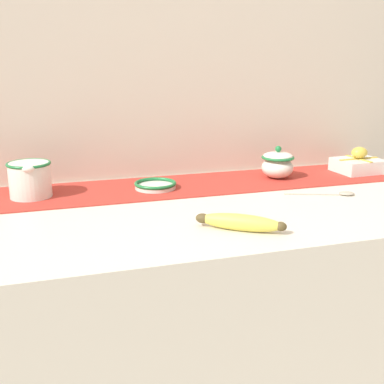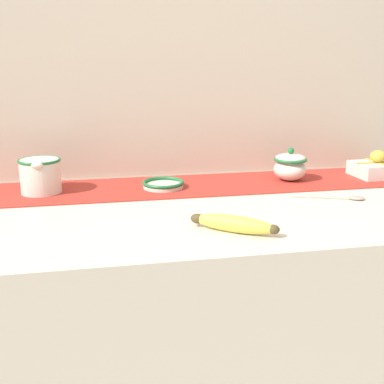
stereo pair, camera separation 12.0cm
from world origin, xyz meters
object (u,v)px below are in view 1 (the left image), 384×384
Objects in this scene: cream_pitcher at (30,178)px; banana at (240,222)px; sugar_bowl at (278,164)px; gift_box at (358,164)px; spoon at (342,194)px; small_dish at (155,185)px.

cream_pitcher is 0.75× the size of banana.
sugar_bowl reaches higher than cream_pitcher.
gift_box is (0.30, -0.00, -0.02)m from sugar_bowl.
cream_pitcher is at bearing 179.82° from gift_box.
spoon is at bearing 25.53° from banana.
banana reaches higher than spoon.
small_dish is at bearing 104.36° from banana.
small_dish is 0.64× the size of spoon.
gift_box reaches higher than banana.
cream_pitcher is 1.05m from gift_box.
small_dish is at bearing -178.11° from sugar_bowl.
spoon is (0.84, -0.23, -0.05)m from cream_pitcher.
spoon is at bearing -133.13° from gift_box.
cream_pitcher is 1.32× the size of sugar_bowl.
small_dish is (-0.40, -0.01, -0.04)m from sugar_bowl.
banana is (0.45, -0.41, -0.04)m from cream_pitcher.
small_dish is at bearing 175.79° from spoon.
banana reaches higher than small_dish.
gift_box is at bearing -0.18° from cream_pitcher.
cream_pitcher is 0.35m from small_dish.
spoon is 0.31m from gift_box.
sugar_bowl reaches higher than small_dish.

